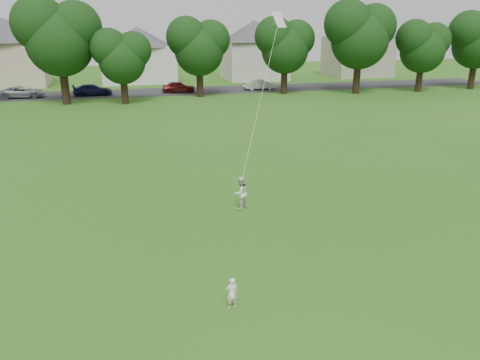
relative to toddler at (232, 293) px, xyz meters
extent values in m
plane|color=#255F15|center=(0.33, 2.22, -0.47)|extent=(160.00, 160.00, 0.00)
cube|color=#2D2D30|center=(0.33, 44.22, -0.47)|extent=(90.00, 7.00, 0.01)
imported|color=white|center=(0.00, 0.00, 0.00)|extent=(0.37, 0.27, 0.94)
imported|color=white|center=(2.09, 7.10, 0.25)|extent=(0.87, 0.80, 1.44)
plane|color=silver|center=(4.94, 10.91, 7.27)|extent=(0.95, 0.83, 0.72)
cylinder|color=white|center=(3.52, 9.01, 3.92)|extent=(0.01, 0.01, 8.23)
cylinder|color=black|center=(-7.59, 37.77, 1.49)|extent=(0.78, 0.78, 3.92)
cylinder|color=black|center=(-2.00, 36.59, 0.92)|extent=(0.68, 0.68, 2.79)
cylinder|color=black|center=(5.98, 39.37, 1.14)|extent=(0.72, 0.72, 3.23)
cylinder|color=black|center=(15.50, 39.24, 1.15)|extent=(0.72, 0.72, 3.24)
cylinder|color=black|center=(23.48, 37.44, 1.49)|extent=(0.78, 0.78, 3.92)
cylinder|color=black|center=(31.23, 37.00, 1.09)|extent=(0.71, 0.71, 3.12)
cylinder|color=black|center=(38.84, 37.51, 1.28)|extent=(0.74, 0.74, 3.50)
imported|color=gray|center=(-12.43, 43.22, 0.15)|extent=(4.47, 2.20, 1.22)
imported|color=#161846|center=(-5.33, 43.22, 0.15)|extent=(4.34, 2.09, 1.22)
imported|color=maroon|center=(4.14, 43.22, 0.17)|extent=(3.83, 1.80, 1.27)
imported|color=silver|center=(13.82, 43.22, 0.17)|extent=(3.92, 1.59, 1.26)
cube|color=beige|center=(-15.67, 54.22, 2.19)|extent=(9.21, 6.92, 5.33)
pyramid|color=#454348|center=(-15.67, 54.22, 7.79)|extent=(13.28, 13.28, 2.93)
cube|color=white|center=(0.33, 54.22, 1.84)|extent=(9.57, 6.39, 4.62)
pyramid|color=#454348|center=(0.33, 54.22, 6.69)|extent=(13.80, 13.80, 2.54)
cube|color=beige|center=(16.33, 54.22, 2.10)|extent=(8.26, 7.55, 5.15)
pyramid|color=#454348|center=(16.33, 54.22, 7.50)|extent=(11.92, 11.92, 2.83)
cube|color=#A9A38C|center=(32.33, 54.22, 2.37)|extent=(8.49, 7.41, 5.69)
pyramid|color=#454348|center=(32.33, 54.22, 8.34)|extent=(12.25, 12.25, 3.13)
camera|label=1|loc=(-2.61, -10.98, 7.11)|focal=35.00mm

